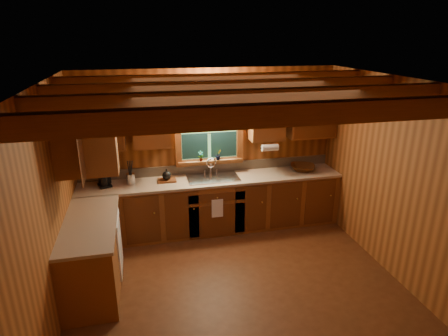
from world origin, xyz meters
TOP-DOWN VIEW (x-y plane):
  - room at (0.00, 0.00)m, footprint 4.20×4.20m
  - ceiling_beams at (0.00, 0.00)m, footprint 4.20×2.54m
  - base_cabinets at (-0.49, 1.28)m, footprint 4.20×2.22m
  - countertop at (-0.48, 1.29)m, footprint 4.20×2.24m
  - backsplash at (0.00, 1.89)m, footprint 4.20×0.02m
  - dishwasher_panel at (-1.47, 0.68)m, footprint 0.02×0.60m
  - upper_cabinets at (-0.56, 1.42)m, footprint 4.19×1.77m
  - window at (0.00, 1.87)m, footprint 1.12×0.08m
  - window_sill at (0.00, 1.82)m, footprint 1.06×0.14m
  - wall_sconce at (0.00, 1.75)m, footprint 0.45×0.21m
  - paper_towel_roll at (0.92, 1.53)m, footprint 0.27×0.11m
  - dish_towel at (0.00, 1.26)m, footprint 0.18×0.01m
  - sink at (0.00, 1.60)m, footprint 0.82×0.48m
  - coffee_maker at (-1.67, 1.66)m, footprint 0.18×0.23m
  - utensil_crock at (-1.28, 1.64)m, footprint 0.13×0.13m
  - cutting_board at (-0.73, 1.64)m, footprint 0.28×0.20m
  - teakettle at (-0.73, 1.64)m, footprint 0.14×0.14m
  - wicker_basket at (1.55, 1.61)m, footprint 0.53×0.53m
  - potted_plant_left at (-0.16, 1.78)m, footprint 0.10×0.08m
  - potted_plant_right at (0.14, 1.79)m, footprint 0.12×0.11m

SIDE VIEW (x-z plane):
  - base_cabinets at x=-0.49m, z-range 0.00..0.86m
  - dishwasher_panel at x=-1.47m, z-range 0.03..0.83m
  - dish_towel at x=0.00m, z-range 0.37..0.67m
  - sink at x=0.00m, z-range 0.64..1.07m
  - countertop at x=-0.48m, z-range 0.86..0.90m
  - cutting_board at x=-0.73m, z-range 0.90..0.93m
  - wicker_basket at x=1.55m, z-range 0.90..1.00m
  - backsplash at x=0.00m, z-range 0.90..1.06m
  - utensil_crock at x=-1.28m, z-range 0.80..1.18m
  - teakettle at x=-0.73m, z-range 0.91..1.08m
  - coffee_maker at x=-1.67m, z-range 0.90..1.21m
  - window_sill at x=0.00m, z-range 1.10..1.14m
  - potted_plant_left at x=-0.16m, z-range 1.14..1.31m
  - potted_plant_right at x=0.14m, z-range 1.14..1.32m
  - room at x=0.00m, z-range -0.80..3.40m
  - paper_towel_roll at x=0.92m, z-range 1.31..1.42m
  - window at x=0.00m, z-range 1.03..2.03m
  - upper_cabinets at x=-0.56m, z-range 1.45..2.23m
  - wall_sconce at x=0.00m, z-range 2.08..2.25m
  - ceiling_beams at x=0.00m, z-range 2.40..2.58m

